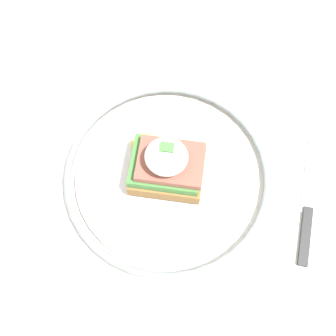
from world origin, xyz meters
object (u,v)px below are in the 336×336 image
(fork, at_px, (38,154))
(knife, at_px, (309,207))
(plate, at_px, (168,176))
(sandwich, at_px, (168,165))

(fork, relative_size, knife, 0.84)
(plate, xyz_separation_m, knife, (0.19, -0.01, -0.01))
(fork, distance_m, knife, 0.37)
(plate, relative_size, knife, 1.48)
(sandwich, distance_m, fork, 0.19)
(plate, distance_m, fork, 0.18)
(plate, bearing_deg, sandwich, -121.64)
(plate, relative_size, sandwich, 2.71)
(plate, height_order, fork, plate)
(sandwich, height_order, knife, sandwich)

